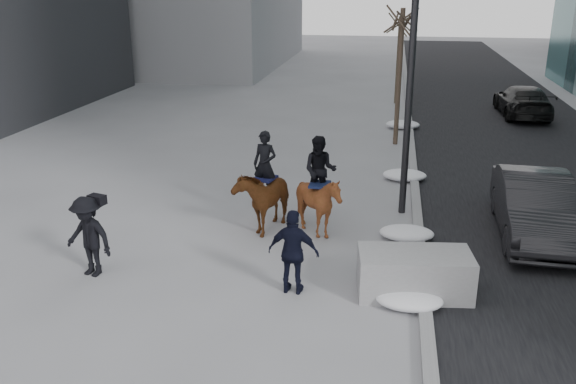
% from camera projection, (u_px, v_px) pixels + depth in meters
% --- Properties ---
extents(ground, '(120.00, 120.00, 0.00)m').
position_uv_depth(ground, '(279.00, 277.00, 12.91)').
color(ground, gray).
rests_on(ground, ground).
extents(road, '(8.00, 90.00, 0.01)m').
position_uv_depth(road, '(529.00, 162.00, 21.11)').
color(road, black).
rests_on(road, ground).
extents(curb, '(0.25, 90.00, 0.12)m').
position_uv_depth(curb, '(412.00, 155.00, 21.72)').
color(curb, gray).
rests_on(curb, ground).
extents(planter, '(2.33, 1.36, 0.89)m').
position_uv_depth(planter, '(414.00, 274.00, 12.09)').
color(planter, gray).
rests_on(planter, ground).
extents(car_near, '(1.81, 4.70, 1.53)m').
position_uv_depth(car_near, '(535.00, 207.00, 14.75)').
color(car_near, black).
rests_on(car_near, ground).
extents(car_far, '(2.08, 4.93, 1.42)m').
position_uv_depth(car_far, '(523.00, 101.00, 27.94)').
color(car_far, black).
rests_on(car_far, ground).
extents(tree_near, '(1.20, 1.20, 5.57)m').
position_uv_depth(tree_near, '(399.00, 71.00, 22.48)').
color(tree_near, '#362A1F').
rests_on(tree_near, ground).
extents(tree_far, '(1.20, 1.20, 4.76)m').
position_uv_depth(tree_far, '(398.00, 56.00, 30.34)').
color(tree_far, '#3C3223').
rests_on(tree_far, ground).
extents(mounted_left, '(1.33, 2.07, 2.46)m').
position_uv_depth(mounted_left, '(264.00, 193.00, 15.24)').
color(mounted_left, '#462A0E').
rests_on(mounted_left, ground).
extents(mounted_right, '(1.35, 1.51, 2.47)m').
position_uv_depth(mounted_right, '(319.00, 197.00, 14.75)').
color(mounted_right, '#4C2C0F').
rests_on(mounted_right, ground).
extents(feeder, '(1.06, 0.90, 1.75)m').
position_uv_depth(feeder, '(294.00, 252.00, 12.01)').
color(feeder, black).
rests_on(feeder, ground).
extents(camera_crew, '(1.27, 0.94, 1.75)m').
position_uv_depth(camera_crew, '(89.00, 236.00, 12.74)').
color(camera_crew, black).
rests_on(camera_crew, ground).
extents(lamppost, '(0.25, 1.00, 9.09)m').
position_uv_depth(lamppost, '(414.00, 22.00, 14.82)').
color(lamppost, black).
rests_on(lamppost, ground).
extents(snow_piles, '(1.42, 15.98, 0.36)m').
position_uv_depth(snow_piles, '(405.00, 183.00, 18.38)').
color(snow_piles, silver).
rests_on(snow_piles, ground).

